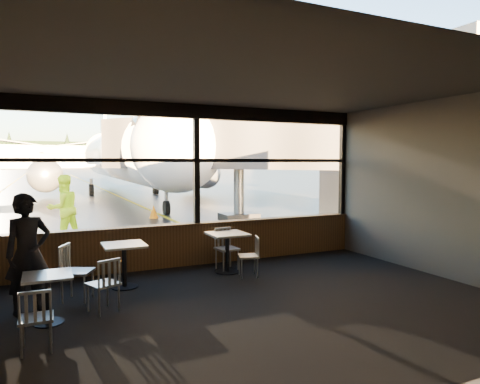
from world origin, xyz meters
TOP-DOWN VIEW (x-y plane):
  - ground_plane at (0.00, 120.00)m, footprint 520.00×520.00m
  - carpet_floor at (0.00, -3.00)m, footprint 8.00×6.00m
  - ceiling at (0.00, -3.00)m, footprint 8.00×6.00m
  - wall_right at (4.00, -3.00)m, footprint 0.04×6.00m
  - wall_back at (0.00, -6.00)m, footprint 8.00×0.04m
  - window_sill at (0.00, 0.00)m, footprint 8.00×0.28m
  - window_header at (0.00, 0.00)m, footprint 8.00×0.18m
  - mullion_centre at (0.00, 0.00)m, footprint 0.12×0.12m
  - mullion_right at (3.95, 0.00)m, footprint 0.12×0.12m
  - window_transom at (0.00, 0.00)m, footprint 8.00×0.10m
  - airliner at (2.10, 20.63)m, footprint 29.55×35.11m
  - jet_bridge at (3.60, 5.50)m, footprint 8.28×10.12m
  - cafe_table_near at (0.32, -0.94)m, footprint 0.75×0.75m
  - cafe_table_mid at (-1.77, -1.14)m, footprint 0.73×0.73m
  - cafe_table_left at (-3.04, -2.44)m, footprint 0.64×0.64m
  - chair_near_e at (0.58, -1.40)m, footprint 0.55×0.55m
  - chair_near_n at (0.40, -0.74)m, footprint 0.52×0.52m
  - chair_mid_s at (-2.28, -2.28)m, footprint 0.60×0.60m
  - chair_mid_w at (-2.59, -1.54)m, footprint 0.68×0.68m
  - chair_left_s at (-3.18, -3.35)m, footprint 0.45×0.45m
  - passenger at (-3.29, -1.86)m, footprint 0.77×0.64m
  - ground_crew at (-2.55, 4.13)m, footprint 1.16×1.06m
  - cone_nose at (0.98, 8.17)m, footprint 0.38×0.38m
  - terminal_annex at (10.00, 2.50)m, footprint 5.00×7.00m
  - hangar_mid at (0.00, 185.00)m, footprint 38.00×15.00m
  - hangar_right at (60.00, 178.00)m, footprint 50.00×20.00m
  - fuel_tank_c at (-10.00, 182.00)m, footprint 8.00×8.00m
  - treeline at (0.00, 210.00)m, footprint 360.00×3.00m

SIDE VIEW (x-z plane):
  - ground_plane at x=0.00m, z-range 0.00..0.00m
  - carpet_floor at x=0.00m, z-range 0.01..0.01m
  - cone_nose at x=0.98m, z-range 0.00..0.52m
  - cafe_table_left at x=-3.04m, z-range 0.00..0.70m
  - chair_left_s at x=-3.18m, z-range 0.00..0.80m
  - cafe_table_mid at x=-1.77m, z-range 0.00..0.80m
  - chair_near_e at x=0.58m, z-range 0.00..0.81m
  - cafe_table_near at x=0.32m, z-range 0.00..0.82m
  - chair_mid_s at x=-2.28m, z-range 0.00..0.84m
  - chair_near_n at x=0.40m, z-range 0.00..0.88m
  - window_sill at x=0.00m, z-range 0.00..0.90m
  - chair_mid_w at x=-2.59m, z-range 0.00..0.93m
  - passenger at x=-3.29m, z-range 0.00..1.81m
  - ground_crew at x=-2.55m, z-range 0.00..1.91m
  - wall_right at x=4.00m, z-range 0.00..3.50m
  - wall_back at x=0.00m, z-range 0.00..3.50m
  - mullion_centre at x=0.00m, z-range 0.90..3.50m
  - mullion_right at x=3.95m, z-range 0.90..3.50m
  - jet_bridge at x=3.60m, z-range 0.00..4.42m
  - window_transom at x=0.00m, z-range 2.26..2.34m
  - terminal_annex at x=10.00m, z-range 0.00..6.00m
  - fuel_tank_c at x=-10.00m, z-range 0.00..6.00m
  - window_header at x=0.00m, z-range 3.20..3.50m
  - ceiling at x=0.00m, z-range 3.48..3.52m
  - hangar_mid at x=0.00m, z-range 0.00..10.00m
  - airliner at x=2.10m, z-range 0.00..10.49m
  - hangar_right at x=60.00m, z-range 0.00..12.00m
  - treeline at x=0.00m, z-range 0.00..12.00m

